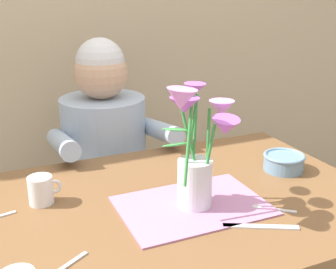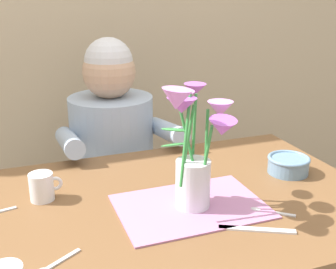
{
  "view_description": "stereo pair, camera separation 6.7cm",
  "coord_description": "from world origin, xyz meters",
  "px_view_note": "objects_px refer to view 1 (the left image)",
  "views": [
    {
      "loc": [
        -0.44,
        -0.99,
        1.31
      ],
      "look_at": [
        0.01,
        0.05,
        0.92
      ],
      "focal_mm": 45.56,
      "sensor_mm": 36.0,
      "label": 1
    },
    {
      "loc": [
        -0.38,
        -1.02,
        1.31
      ],
      "look_at": [
        0.01,
        0.05,
        0.92
      ],
      "focal_mm": 45.56,
      "sensor_mm": 36.0,
      "label": 2
    }
  ],
  "objects_px": {
    "dinner_knife": "(261,227)",
    "ceramic_mug": "(41,190)",
    "seated_person": "(106,176)",
    "flower_vase": "(195,145)",
    "ceramic_bowl": "(284,161)"
  },
  "relations": [
    {
      "from": "seated_person",
      "to": "dinner_knife",
      "type": "distance_m",
      "value": 0.88
    },
    {
      "from": "flower_vase",
      "to": "ceramic_mug",
      "type": "bearing_deg",
      "value": 152.6
    },
    {
      "from": "dinner_knife",
      "to": "flower_vase",
      "type": "bearing_deg",
      "value": 151.0
    },
    {
      "from": "ceramic_bowl",
      "to": "dinner_knife",
      "type": "distance_m",
      "value": 0.39
    },
    {
      "from": "flower_vase",
      "to": "ceramic_bowl",
      "type": "bearing_deg",
      "value": 15.99
    },
    {
      "from": "flower_vase",
      "to": "dinner_knife",
      "type": "height_order",
      "value": "flower_vase"
    },
    {
      "from": "seated_person",
      "to": "ceramic_bowl",
      "type": "height_order",
      "value": "seated_person"
    },
    {
      "from": "flower_vase",
      "to": "ceramic_mug",
      "type": "distance_m",
      "value": 0.45
    },
    {
      "from": "seated_person",
      "to": "ceramic_mug",
      "type": "xyz_separation_m",
      "value": [
        -0.31,
        -0.49,
        0.22
      ]
    },
    {
      "from": "seated_person",
      "to": "dinner_knife",
      "type": "bearing_deg",
      "value": -78.92
    },
    {
      "from": "flower_vase",
      "to": "ceramic_bowl",
      "type": "xyz_separation_m",
      "value": [
        0.39,
        0.11,
        -0.15
      ]
    },
    {
      "from": "ceramic_bowl",
      "to": "ceramic_mug",
      "type": "xyz_separation_m",
      "value": [
        -0.77,
        0.08,
        0.01
      ]
    },
    {
      "from": "flower_vase",
      "to": "ceramic_bowl",
      "type": "relative_size",
      "value": 2.63
    },
    {
      "from": "ceramic_mug",
      "to": "flower_vase",
      "type": "bearing_deg",
      "value": -27.4
    },
    {
      "from": "dinner_knife",
      "to": "ceramic_mug",
      "type": "relative_size",
      "value": 2.04
    }
  ]
}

